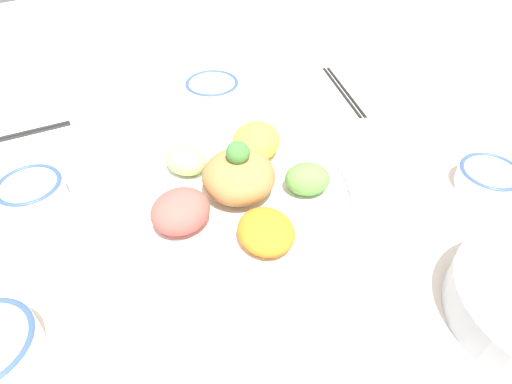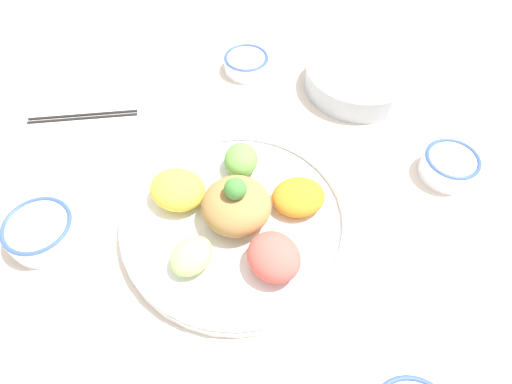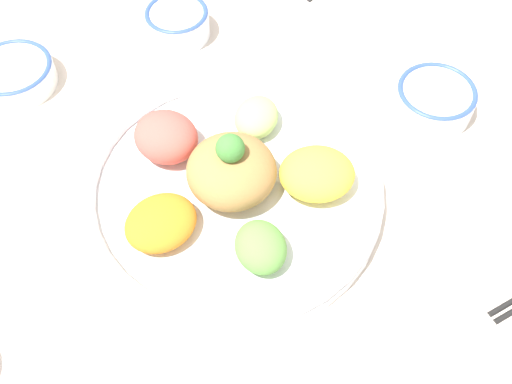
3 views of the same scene
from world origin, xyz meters
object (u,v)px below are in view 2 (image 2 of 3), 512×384
(salad_platter, at_px, (237,215))
(side_serving_bowl, at_px, (359,77))
(serving_spoon_extra, at_px, (182,104))
(rice_bowl_plain, at_px, (449,165))
(sauce_bowl_red, at_px, (41,231))
(chopsticks_pair_near, at_px, (83,116))
(sauce_bowl_far, at_px, (246,63))

(salad_platter, relative_size, side_serving_bowl, 1.71)
(side_serving_bowl, bearing_deg, serving_spoon_extra, 164.48)
(serving_spoon_extra, bearing_deg, salad_platter, -114.91)
(rice_bowl_plain, xyz_separation_m, serving_spoon_extra, (-0.38, 0.37, -0.02))
(serving_spoon_extra, bearing_deg, sauce_bowl_red, -168.46)
(salad_platter, bearing_deg, side_serving_bowl, 30.54)
(rice_bowl_plain, bearing_deg, chopsticks_pair_near, 144.11)
(rice_bowl_plain, bearing_deg, side_serving_bowl, 94.42)
(rice_bowl_plain, bearing_deg, serving_spoon_extra, 135.90)
(sauce_bowl_red, distance_m, side_serving_bowl, 0.68)
(rice_bowl_plain, distance_m, side_serving_bowl, 0.27)
(serving_spoon_extra, bearing_deg, rice_bowl_plain, -68.16)
(rice_bowl_plain, distance_m, serving_spoon_extra, 0.53)
(sauce_bowl_far, height_order, serving_spoon_extra, sauce_bowl_far)
(sauce_bowl_far, height_order, side_serving_bowl, side_serving_bowl)
(salad_platter, distance_m, chopsticks_pair_near, 0.41)
(salad_platter, relative_size, sauce_bowl_far, 3.90)
(sauce_bowl_far, xyz_separation_m, serving_spoon_extra, (-0.17, -0.05, -0.02))
(salad_platter, xyz_separation_m, sauce_bowl_red, (-0.30, 0.10, -0.00))
(sauce_bowl_red, height_order, sauce_bowl_far, sauce_bowl_red)
(rice_bowl_plain, distance_m, chopsticks_pair_near, 0.71)
(rice_bowl_plain, relative_size, chopsticks_pair_near, 0.45)
(salad_platter, relative_size, sauce_bowl_red, 3.48)
(chopsticks_pair_near, bearing_deg, salad_platter, 134.97)
(side_serving_bowl, distance_m, serving_spoon_extra, 0.38)
(sauce_bowl_far, bearing_deg, side_serving_bowl, -37.83)
(sauce_bowl_far, distance_m, side_serving_bowl, 0.25)
(sauce_bowl_red, xyz_separation_m, sauce_bowl_far, (0.47, 0.27, -0.00))
(rice_bowl_plain, relative_size, sauce_bowl_far, 0.99)
(salad_platter, distance_m, rice_bowl_plain, 0.39)
(sauce_bowl_red, height_order, chopsticks_pair_near, sauce_bowl_red)
(salad_platter, height_order, side_serving_bowl, salad_platter)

